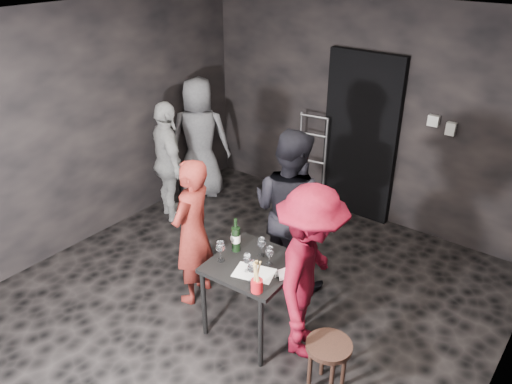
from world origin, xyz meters
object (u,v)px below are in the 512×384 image
Objects in this scene: hand_truck at (309,190)px; man_maroon at (310,269)px; server_red at (192,232)px; bystander_grey at (199,132)px; bystander_cream at (168,161)px; tasting_table at (254,272)px; breadstick_cup at (257,277)px; wine_bottle at (236,238)px; stool at (328,353)px; woman_black at (290,200)px.

man_maroon is (1.39, -2.24, 0.62)m from hand_truck.
bystander_grey is at bearing -149.30° from server_red.
man_maroon is at bearing -171.87° from bystander_cream.
tasting_table is 0.45m from breadstick_cup.
man_maroon reaches higher than wine_bottle.
stool is at bearing 71.80° from server_red.
woman_black reaches higher than tasting_table.
bystander_cream is (-3.00, 1.18, 0.41)m from stool.
tasting_table is at bearing 82.46° from man_maroon.
woman_black is at bearing -157.93° from bystander_cream.
stool is 0.28× the size of man_maroon.
tasting_table is at bearing -178.26° from bystander_cream.
stool is 3.25m from bystander_cream.
hand_truck is 0.80× the size of bystander_cream.
man_maroon is at bearing 143.17° from stool.
tasting_table is 0.91m from woman_black.
bystander_cream is at bearing 154.73° from tasting_table.
wine_bottle is (-0.25, 0.06, 0.22)m from tasting_table.
bystander_cream reaches higher than hand_truck.
tasting_table is 0.94m from stool.
stool is at bearing -11.58° from tasting_table.
wine_bottle is 1.09× the size of breadstick_cup.
breadstick_cup is (-0.24, -0.39, 0.04)m from man_maroon.
woman_black is (-0.20, 0.83, 0.30)m from tasting_table.
bystander_cream is at bearing -136.57° from server_red.
hand_truck is 3.86× the size of wine_bottle.
woman_black is (-1.07, 1.01, 0.57)m from stool.
server_red reaches higher than breadstick_cup.
tasting_table is 0.41× the size of bystander_grey.
breadstick_cup is at bearing -34.44° from wine_bottle.
wine_bottle is (-0.74, -0.05, 0.03)m from man_maroon.
woman_black reaches higher than stool.
bystander_cream reaches higher than breadstick_cup.
bystander_cream is at bearing 151.51° from breadstick_cup.
man_maroon is at bearing 115.80° from bystander_grey.
woman_black is (0.57, 0.80, 0.20)m from server_red.
woman_black is 1.94m from bystander_cream.
man_maroon is 5.62× the size of breadstick_cup.
breadstick_cup is (-0.62, -0.11, 0.51)m from stool.
server_red is 1.08m from breadstick_cup.
bystander_cream reaches higher than stool.
hand_truck is 1.69× the size of tasting_table.
man_maroon is at bearing 131.54° from woman_black.
woman_black reaches higher than bystander_grey.
stool is 1.56× the size of breadstick_cup.
hand_truck is 2.70× the size of stool.
bystander_grey is at bearing -51.02° from bystander_cream.
stool is at bearing 114.96° from bystander_grey.
server_red is 4.99× the size of breadstick_cup.
man_maroon is 0.46m from breadstick_cup.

